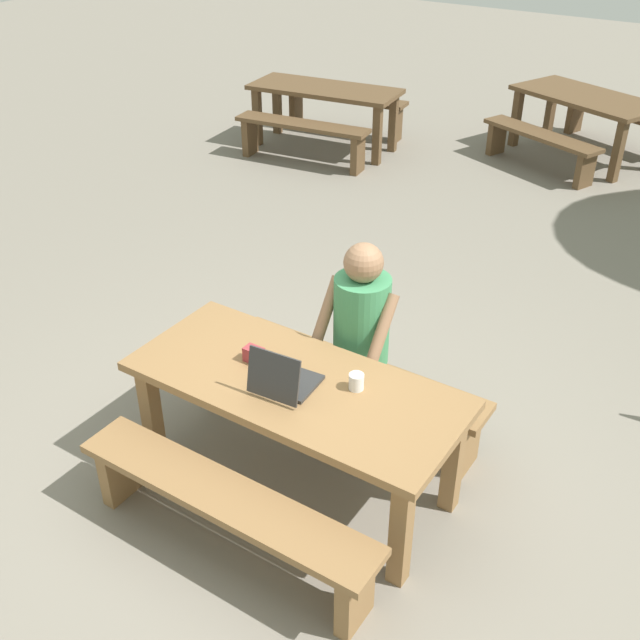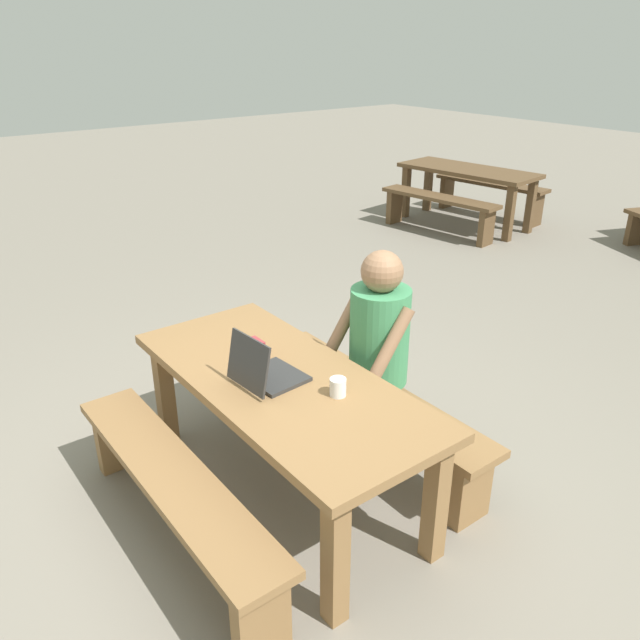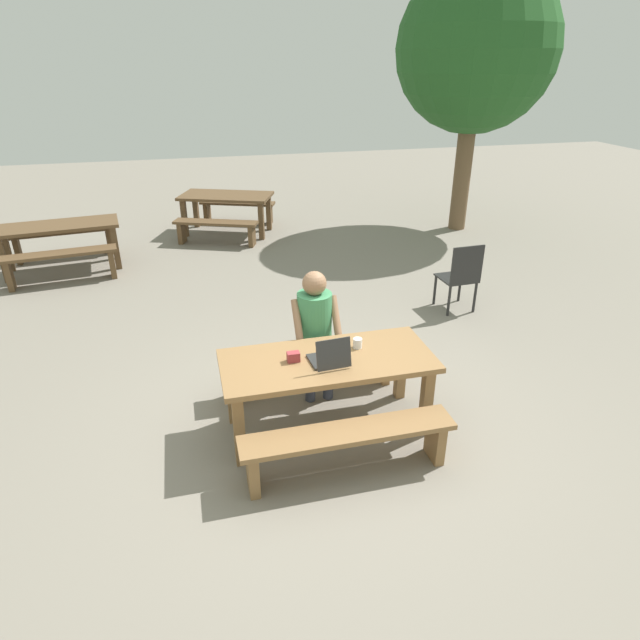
# 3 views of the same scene
# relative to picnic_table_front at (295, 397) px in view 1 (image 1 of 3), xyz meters

# --- Properties ---
(ground_plane) EXTENTS (30.00, 30.00, 0.00)m
(ground_plane) POSITION_rel_picnic_table_front_xyz_m (0.00, 0.00, -0.61)
(ground_plane) COLOR gray
(picnic_table_front) EXTENTS (1.84, 0.80, 0.72)m
(picnic_table_front) POSITION_rel_picnic_table_front_xyz_m (0.00, 0.00, 0.00)
(picnic_table_front) COLOR olive
(picnic_table_front) RESTS_ON ground
(bench_near) EXTENTS (1.73, 0.30, 0.42)m
(bench_near) POSITION_rel_picnic_table_front_xyz_m (0.00, -0.63, -0.29)
(bench_near) COLOR olive
(bench_near) RESTS_ON ground
(bench_far) EXTENTS (1.73, 0.30, 0.42)m
(bench_far) POSITION_rel_picnic_table_front_xyz_m (0.00, 0.63, -0.29)
(bench_far) COLOR olive
(bench_far) RESTS_ON ground
(laptop) EXTENTS (0.32, 0.34, 0.27)m
(laptop) POSITION_rel_picnic_table_front_xyz_m (-0.01, -0.10, 0.17)
(laptop) COLOR #2D2D2D
(laptop) RESTS_ON picnic_table_front
(small_pouch) EXTENTS (0.11, 0.07, 0.09)m
(small_pouch) POSITION_rel_picnic_table_front_xyz_m (-0.29, 0.03, 0.15)
(small_pouch) COLOR #993338
(small_pouch) RESTS_ON picnic_table_front
(coffee_mug) EXTENTS (0.08, 0.08, 0.09)m
(coffee_mug) POSITION_rel_picnic_table_front_xyz_m (0.31, 0.12, 0.15)
(coffee_mug) COLOR white
(coffee_mug) RESTS_ON picnic_table_front
(person_seated) EXTENTS (0.44, 0.42, 1.28)m
(person_seated) POSITION_rel_picnic_table_front_xyz_m (0.04, 0.60, 0.14)
(person_seated) COLOR #333847
(person_seated) RESTS_ON ground
(picnic_table_mid) EXTENTS (1.85, 0.92, 0.74)m
(picnic_table_mid) POSITION_rel_picnic_table_front_xyz_m (-2.98, 4.91, 0.00)
(picnic_table_mid) COLOR brown
(picnic_table_mid) RESTS_ON ground
(bench_mid_south) EXTENTS (1.62, 0.50, 0.48)m
(bench_mid_south) POSITION_rel_picnic_table_front_xyz_m (-2.91, 4.32, -0.26)
(bench_mid_south) COLOR brown
(bench_mid_south) RESTS_ON ground
(bench_mid_north) EXTENTS (1.62, 0.50, 0.48)m
(bench_mid_north) POSITION_rel_picnic_table_front_xyz_m (-3.06, 5.51, -0.26)
(bench_mid_north) COLOR brown
(bench_mid_north) RESTS_ON ground
(picnic_table_rear) EXTENTS (1.85, 1.38, 0.73)m
(picnic_table_rear) POSITION_rel_picnic_table_front_xyz_m (-0.29, 6.28, 0.00)
(picnic_table_rear) COLOR brown
(picnic_table_rear) RESTS_ON ground
(bench_rear_south) EXTENTS (1.50, 0.84, 0.42)m
(bench_rear_south) POSITION_rel_picnic_table_front_xyz_m (-0.55, 5.62, -0.30)
(bench_rear_south) COLOR brown
(bench_rear_south) RESTS_ON ground
(bench_rear_north) EXTENTS (1.50, 0.84, 0.42)m
(bench_rear_north) POSITION_rel_picnic_table_front_xyz_m (-0.02, 6.93, -0.30)
(bench_rear_north) COLOR brown
(bench_rear_north) RESTS_ON ground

